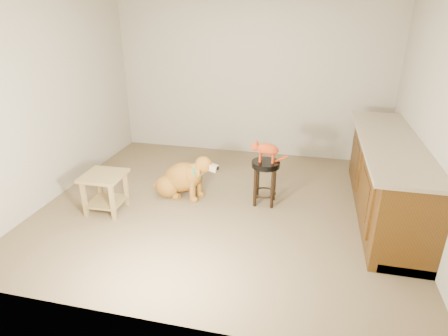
% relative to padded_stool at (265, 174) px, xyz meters
% --- Properties ---
extents(floor, '(4.50, 4.00, 0.01)m').
position_rel_padded_stool_xyz_m(floor, '(-0.49, -0.20, -0.41)').
color(floor, brown).
rests_on(floor, ground).
extents(room_shell, '(4.54, 4.04, 2.62)m').
position_rel_padded_stool_xyz_m(room_shell, '(-0.49, -0.20, 1.26)').
color(room_shell, gray).
rests_on(room_shell, ground).
extents(cabinet_run, '(0.70, 2.56, 0.94)m').
position_rel_padded_stool_xyz_m(cabinet_run, '(1.45, 0.10, 0.03)').
color(cabinet_run, '#40270B').
rests_on(cabinet_run, ground).
extents(padded_stool, '(0.35, 0.35, 0.58)m').
position_rel_padded_stool_xyz_m(padded_stool, '(0.00, 0.00, 0.00)').
color(padded_stool, black).
rests_on(padded_stool, ground).
extents(wood_stool, '(0.39, 0.39, 0.65)m').
position_rel_padded_stool_xyz_m(wood_stool, '(1.36, 0.93, -0.07)').
color(wood_stool, brown).
rests_on(wood_stool, ground).
extents(side_table, '(0.49, 0.49, 0.50)m').
position_rel_padded_stool_xyz_m(side_table, '(-1.88, -0.64, -0.09)').
color(side_table, olive).
rests_on(side_table, ground).
extents(golden_retriever, '(1.02, 0.59, 0.67)m').
position_rel_padded_stool_xyz_m(golden_retriever, '(-1.10, -0.03, -0.16)').
color(golden_retriever, brown).
rests_on(golden_retriever, ground).
extents(tabby_kitten, '(0.47, 0.17, 0.29)m').
position_rel_padded_stool_xyz_m(tabby_kitten, '(-0.01, 0.00, 0.33)').
color(tabby_kitten, '#922E0E').
rests_on(tabby_kitten, padded_stool).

